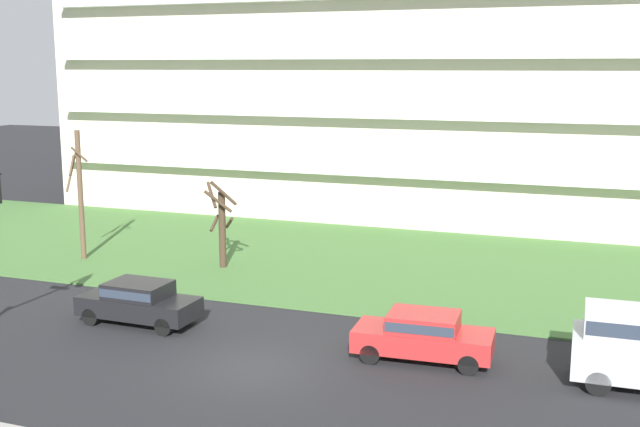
{
  "coord_description": "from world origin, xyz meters",
  "views": [
    {
      "loc": [
        9.94,
        -21.11,
        9.3
      ],
      "look_at": [
        -0.04,
        6.0,
        3.86
      ],
      "focal_mm": 44.24,
      "sensor_mm": 36.0,
      "label": 1
    }
  ],
  "objects_px": {
    "sedan_black_near_left": "(139,301)",
    "sedan_red_center_left": "(423,334)",
    "tree_far_left": "(80,193)",
    "tree_left": "(221,224)"
  },
  "relations": [
    {
      "from": "sedan_black_near_left",
      "to": "tree_left",
      "type": "bearing_deg",
      "value": -83.34
    },
    {
      "from": "tree_far_left",
      "to": "sedan_black_near_left",
      "type": "height_order",
      "value": "tree_far_left"
    },
    {
      "from": "tree_far_left",
      "to": "sedan_black_near_left",
      "type": "bearing_deg",
      "value": -42.77
    },
    {
      "from": "tree_left",
      "to": "sedan_black_near_left",
      "type": "distance_m",
      "value": 8.25
    },
    {
      "from": "tree_left",
      "to": "sedan_red_center_left",
      "type": "height_order",
      "value": "tree_left"
    },
    {
      "from": "tree_far_left",
      "to": "tree_left",
      "type": "relative_size",
      "value": 1.49
    },
    {
      "from": "sedan_black_near_left",
      "to": "sedan_red_center_left",
      "type": "relative_size",
      "value": 0.99
    },
    {
      "from": "sedan_black_near_left",
      "to": "sedan_red_center_left",
      "type": "distance_m",
      "value": 10.56
    },
    {
      "from": "tree_far_left",
      "to": "sedan_red_center_left",
      "type": "distance_m",
      "value": 19.99
    },
    {
      "from": "tree_far_left",
      "to": "sedan_black_near_left",
      "type": "xyz_separation_m",
      "value": [
        7.9,
        -7.3,
        -2.45
      ]
    }
  ]
}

